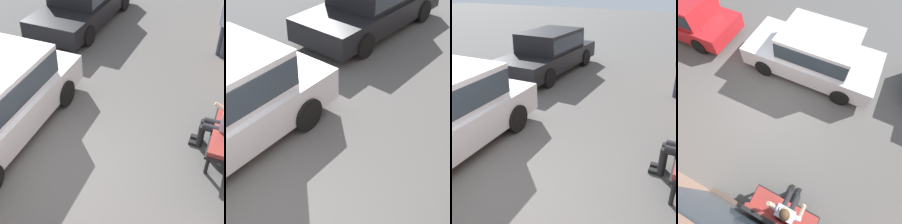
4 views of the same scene
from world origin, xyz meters
The scene contains 5 objects.
ground_plane centered at (0.00, 0.00, 0.00)m, with size 60.00×60.00×0.00m, color #565451.
bench centered at (-1.61, 2.90, 0.59)m, with size 1.55×0.55×1.02m.
person_on_phone centered at (-1.67, 2.67, 0.72)m, with size 0.73×0.74×1.36m.
parked_car_mid centered at (-0.50, -1.66, 0.83)m, with size 4.39×2.00×1.55m.
parked_car_far centered at (4.90, -1.49, 0.77)m, with size 4.31×1.96×1.41m.
Camera 4 is at (-1.69, 2.60, 4.89)m, focal length 28.00 mm.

